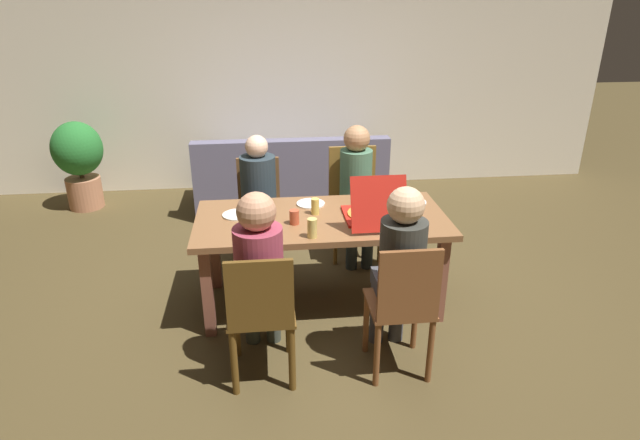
% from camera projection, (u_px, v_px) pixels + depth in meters
% --- Properties ---
extents(ground_plane, '(20.00, 20.00, 0.00)m').
position_uv_depth(ground_plane, '(321.00, 302.00, 4.22)').
color(ground_plane, '#4A3D21').
extents(back_wall, '(7.57, 0.12, 2.65)m').
position_uv_depth(back_wall, '(294.00, 77.00, 6.30)').
color(back_wall, white).
rests_on(back_wall, ground).
extents(dining_table, '(1.85, 0.87, 0.73)m').
position_uv_depth(dining_table, '(321.00, 228.00, 3.96)').
color(dining_table, brown).
rests_on(dining_table, ground).
extents(chair_0, '(0.39, 0.40, 0.93)m').
position_uv_depth(chair_0, '(403.00, 305.00, 3.22)').
color(chair_0, brown).
rests_on(chair_0, ground).
extents(person_0, '(0.28, 0.47, 1.24)m').
position_uv_depth(person_0, '(399.00, 263.00, 3.27)').
color(person_0, '#404147').
rests_on(person_0, ground).
extents(chair_1, '(0.40, 0.40, 0.90)m').
position_uv_depth(chair_1, '(259.00, 204.00, 4.77)').
color(chair_1, brown).
rests_on(chair_1, ground).
extents(person_1, '(0.31, 0.51, 1.15)m').
position_uv_depth(person_1, '(259.00, 192.00, 4.57)').
color(person_1, '#3E3C4B').
rests_on(person_1, ground).
extents(chair_2, '(0.41, 0.44, 0.91)m').
position_uv_depth(chair_2, '(261.00, 314.00, 3.18)').
color(chair_2, brown).
rests_on(chair_2, ground).
extents(person_2, '(0.29, 0.53, 1.23)m').
position_uv_depth(person_2, '(259.00, 267.00, 3.23)').
color(person_2, '#3B4036').
rests_on(person_2, ground).
extents(chair_3, '(0.45, 0.42, 0.97)m').
position_uv_depth(chair_3, '(353.00, 194.00, 4.86)').
color(chair_3, olive).
rests_on(chair_3, ground).
extents(person_3, '(0.28, 0.47, 1.21)m').
position_uv_depth(person_3, '(357.00, 183.00, 4.65)').
color(person_3, '#2C383C').
rests_on(person_3, ground).
extents(pizza_box_0, '(0.39, 0.52, 0.39)m').
position_uv_depth(pizza_box_0, '(372.00, 213.00, 3.86)').
color(pizza_box_0, red).
rests_on(pizza_box_0, dining_table).
extents(plate_0, '(0.22, 0.22, 0.01)m').
position_uv_depth(plate_0, '(237.00, 215.00, 3.95)').
color(plate_0, white).
rests_on(plate_0, dining_table).
extents(plate_1, '(0.21, 0.21, 0.03)m').
position_uv_depth(plate_1, '(252.00, 233.00, 3.65)').
color(plate_1, white).
rests_on(plate_1, dining_table).
extents(plate_2, '(0.22, 0.22, 0.01)m').
position_uv_depth(plate_2, '(311.00, 204.00, 4.16)').
color(plate_2, white).
rests_on(plate_2, dining_table).
extents(plate_3, '(0.22, 0.22, 0.01)m').
position_uv_depth(plate_3, '(412.00, 202.00, 4.19)').
color(plate_3, white).
rests_on(plate_3, dining_table).
extents(drinking_glass_0, '(0.06, 0.06, 0.12)m').
position_uv_depth(drinking_glass_0, '(315.00, 206.00, 3.96)').
color(drinking_glass_0, '#D8C759').
rests_on(drinking_glass_0, dining_table).
extents(drinking_glass_1, '(0.07, 0.07, 0.10)m').
position_uv_depth(drinking_glass_1, '(294.00, 217.00, 3.79)').
color(drinking_glass_1, '#BA4C2F').
rests_on(drinking_glass_1, dining_table).
extents(drinking_glass_2, '(0.07, 0.07, 0.12)m').
position_uv_depth(drinking_glass_2, '(387.00, 193.00, 4.21)').
color(drinking_glass_2, '#B34C31').
rests_on(drinking_glass_2, dining_table).
extents(drinking_glass_3, '(0.07, 0.07, 0.14)m').
position_uv_depth(drinking_glass_3, '(312.00, 228.00, 3.58)').
color(drinking_glass_3, '#DDC564').
rests_on(drinking_glass_3, dining_table).
extents(couch, '(2.05, 0.90, 0.86)m').
position_uv_depth(couch, '(291.00, 181.00, 5.97)').
color(couch, slate).
rests_on(couch, ground).
extents(potted_plant, '(0.53, 0.53, 0.98)m').
position_uv_depth(potted_plant, '(79.00, 159.00, 5.84)').
color(potted_plant, '#B97856').
rests_on(potted_plant, ground).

